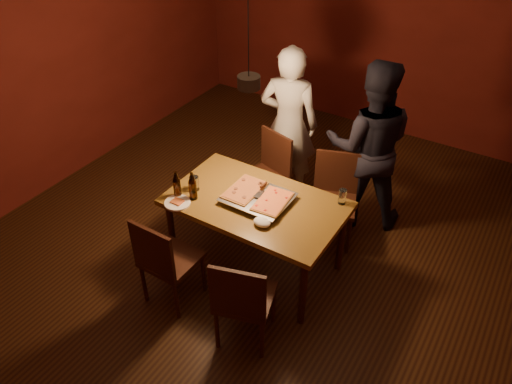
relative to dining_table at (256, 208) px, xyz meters
The scene contains 19 objects.
room_shell 0.75m from the dining_table, 137.25° to the left, with size 6.00×6.00×6.00m.
dining_table is the anchor object (origin of this frame).
chair_far_left 0.87m from the dining_table, 113.24° to the left, with size 0.52×0.52×0.49m.
chair_far_right 0.89m from the dining_table, 63.44° to the left, with size 0.54×0.54×0.49m.
chair_near_left 0.88m from the dining_table, 117.27° to the right, with size 0.42×0.42×0.49m.
chair_near_right 0.89m from the dining_table, 64.83° to the right, with size 0.52×0.52×0.49m.
pizza_tray 0.10m from the dining_table, 54.69° to the left, with size 0.55×0.45×0.05m, color silver.
pizza_meat 0.19m from the dining_table, 168.70° to the left, with size 0.25×0.40×0.02m, color maroon.
pizza_cheese 0.20m from the dining_table, ahead, with size 0.24×0.38×0.02m, color gold.
spatula 0.14m from the dining_table, 96.24° to the left, with size 0.09×0.24×0.04m, color silver, non-canonical shape.
beer_bottle_a 0.71m from the dining_table, 154.75° to the right, with size 0.07×0.07×0.25m.
beer_bottle_b 0.58m from the dining_table, 152.81° to the right, with size 0.07×0.07×0.26m.
water_glass_left 0.59m from the dining_table, 166.15° to the right, with size 0.08×0.08×0.13m, color silver.
water_glass_right 0.74m from the dining_table, 30.08° to the left, with size 0.07×0.07×0.14m, color silver.
plate_slice 0.67m from the dining_table, 145.48° to the right, with size 0.22×0.22×0.03m.
napkin 0.33m from the dining_table, 49.29° to the right, with size 0.15×0.11×0.06m, color white.
diner_white 1.25m from the dining_table, 106.10° to the left, with size 0.61×0.40×1.68m, color silver.
diner_dark 1.32m from the dining_table, 65.94° to the left, with size 0.84×0.65×1.72m, color black.
pendant_lamp 1.10m from the dining_table, 137.25° to the left, with size 0.18×0.18×1.10m.
Camera 1 is at (1.94, -3.01, 3.35)m, focal length 35.00 mm.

